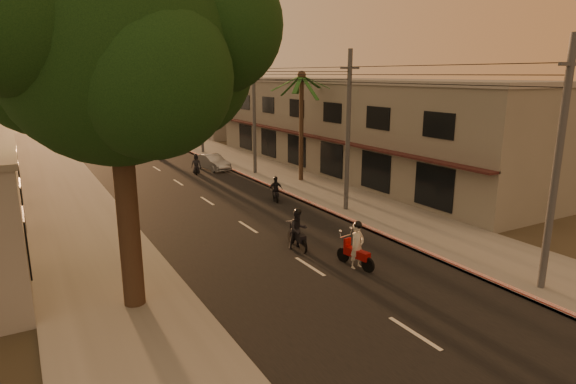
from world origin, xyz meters
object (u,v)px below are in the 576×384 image
at_px(scooter_mid_a, 298,230).
at_px(scooter_far_b, 157,149).
at_px(scooter_red, 357,247).
at_px(broadleaf_tree, 126,47).
at_px(scooter_mid_b, 276,190).
at_px(scooter_far_c, 151,146).
at_px(scooter_far_a, 196,165).
at_px(palm_tree, 302,82).
at_px(parked_car, 212,162).

bearing_deg(scooter_mid_a, scooter_far_b, 94.07).
height_order(scooter_red, scooter_far_b, scooter_red).
distance_m(broadleaf_tree, scooter_red, 11.25).
relative_size(scooter_mid_a, scooter_far_b, 1.13).
height_order(scooter_mid_b, scooter_far_c, scooter_far_c).
distance_m(scooter_red, scooter_far_b, 30.70).
height_order(scooter_far_a, scooter_far_c, scooter_far_c).
xyz_separation_m(broadleaf_tree, scooter_mid_a, (7.28, 1.94, -7.62)).
relative_size(broadleaf_tree, scooter_mid_b, 7.72).
height_order(scooter_mid_b, scooter_far_b, scooter_far_b).
bearing_deg(scooter_far_a, scooter_red, -74.06).
bearing_deg(palm_tree, broadleaf_tree, -136.52).
distance_m(parked_car, scooter_far_c, 10.63).
bearing_deg(broadleaf_tree, scooter_far_c, 75.50).
distance_m(broadleaf_tree, scooter_far_a, 23.38).
xyz_separation_m(scooter_mid_b, scooter_far_c, (-2.19, 21.71, 0.08)).
bearing_deg(scooter_far_a, scooter_far_c, 110.85).
bearing_deg(parked_car, scooter_far_a, -160.40).
bearing_deg(scooter_far_a, scooter_mid_b, -64.11).
height_order(scooter_mid_a, scooter_far_b, scooter_mid_a).
distance_m(scooter_mid_a, scooter_far_b, 27.64).
bearing_deg(scooter_red, scooter_mid_a, 98.17).
bearing_deg(scooter_red, broadleaf_tree, 163.24).
height_order(scooter_far_a, scooter_far_b, scooter_far_b).
height_order(palm_tree, scooter_far_c, palm_tree).
xyz_separation_m(scooter_red, scooter_far_b, (-0.02, 30.70, -0.11)).
xyz_separation_m(scooter_mid_a, parked_car, (3.25, 19.23, -0.22)).
xyz_separation_m(scooter_red, scooter_far_c, (-0.07, 32.66, -0.08)).
distance_m(scooter_mid_b, scooter_far_c, 21.82).
relative_size(scooter_red, scooter_mid_b, 1.28).
xyz_separation_m(broadleaf_tree, scooter_far_c, (8.16, 31.52, -7.68)).
bearing_deg(scooter_mid_b, scooter_far_b, 114.23).
relative_size(palm_tree, parked_car, 2.03).
distance_m(palm_tree, scooter_red, 17.46).
xyz_separation_m(palm_tree, scooter_red, (-6.39, -14.99, -6.27)).
bearing_deg(scooter_far_a, scooter_far_b, 111.24).
distance_m(scooter_mid_b, scooter_far_a, 10.52).
relative_size(palm_tree, scooter_mid_a, 4.24).
bearing_deg(scooter_mid_a, palm_tree, 64.37).
relative_size(scooter_far_b, parked_car, 0.42).
distance_m(scooter_red, scooter_far_c, 32.66).
distance_m(scooter_mid_a, parked_car, 19.50).
height_order(broadleaf_tree, scooter_mid_b, broadleaf_tree).
distance_m(scooter_mid_a, scooter_mid_b, 8.45).
distance_m(scooter_mid_b, scooter_far_b, 19.87).
bearing_deg(scooter_far_a, broadleaf_tree, -96.02).
height_order(broadleaf_tree, scooter_far_c, broadleaf_tree).
bearing_deg(palm_tree, scooter_mid_b, -136.58).
relative_size(broadleaf_tree, scooter_red, 6.01).
xyz_separation_m(scooter_mid_b, scooter_far_b, (-2.14, 19.75, 0.05)).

